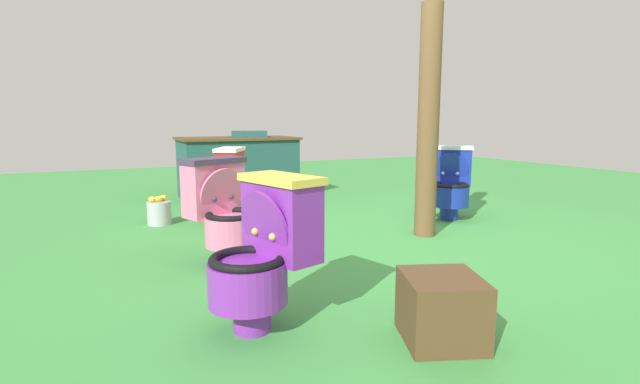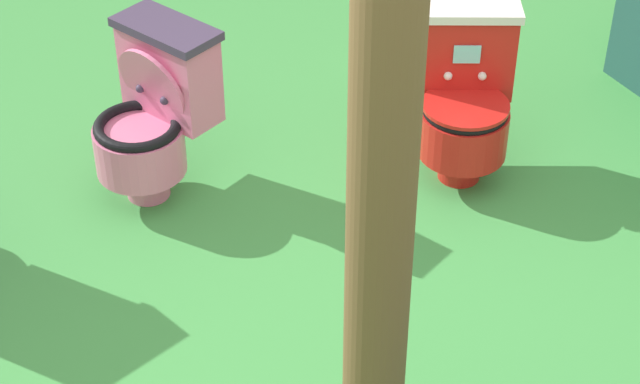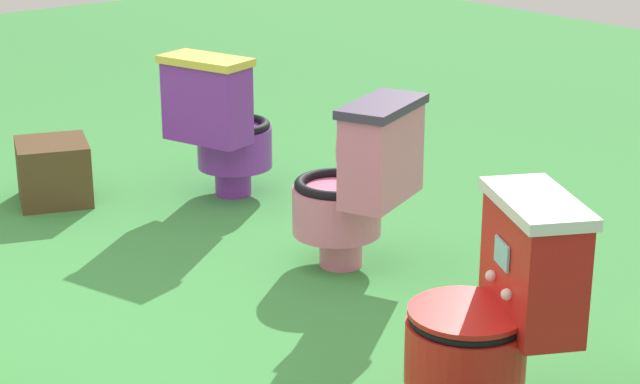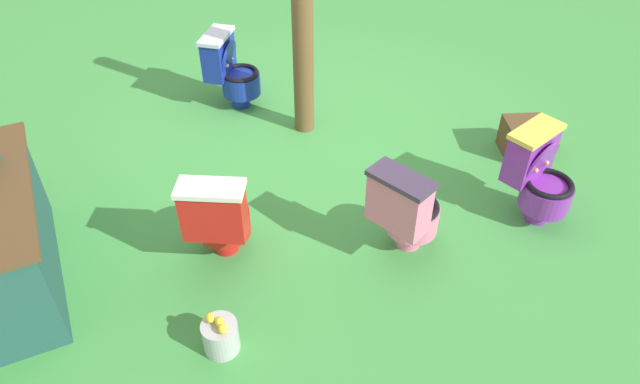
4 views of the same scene
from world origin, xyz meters
TOP-DOWN VIEW (x-y plane):
  - ground at (0.00, 0.00)m, footprint 14.00×14.00m
  - toilet_purple at (-1.52, -1.15)m, footprint 0.59×0.52m
  - toilet_pink at (-1.44, -0.06)m, footprint 0.56×0.61m
  - toilet_red at (-0.96, 1.12)m, footprint 0.62×0.59m
  - small_crate at (-0.86, -1.64)m, footprint 0.44×0.46m

SIDE VIEW (x-z plane):
  - ground at x=0.00m, z-range 0.00..0.00m
  - small_crate at x=-0.86m, z-range 0.00..0.30m
  - toilet_red at x=-0.96m, z-range 0.01..0.73m
  - toilet_purple at x=-1.52m, z-range 0.01..0.74m
  - toilet_pink at x=-1.44m, z-range 0.01..0.74m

